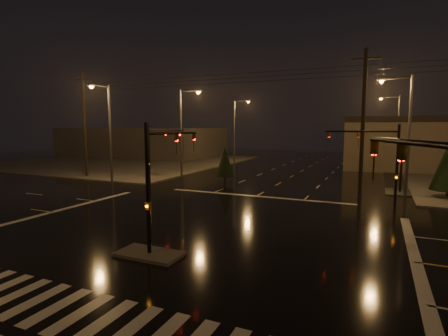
% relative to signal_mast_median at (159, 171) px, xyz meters
% --- Properties ---
extents(ground, '(140.00, 140.00, 0.00)m').
position_rel_signal_mast_median_xyz_m(ground, '(-0.00, 3.07, -3.75)').
color(ground, black).
rests_on(ground, ground).
extents(sidewalk_nw, '(36.00, 36.00, 0.12)m').
position_rel_signal_mast_median_xyz_m(sidewalk_nw, '(-30.00, 33.07, -3.69)').
color(sidewalk_nw, '#484540').
rests_on(sidewalk_nw, ground).
extents(median_island, '(3.00, 1.60, 0.15)m').
position_rel_signal_mast_median_xyz_m(median_island, '(-0.00, -0.93, -3.68)').
color(median_island, '#484540').
rests_on(median_island, ground).
extents(crosswalk, '(15.00, 2.60, 0.01)m').
position_rel_signal_mast_median_xyz_m(crosswalk, '(-0.00, -5.93, -3.75)').
color(crosswalk, beige).
rests_on(crosswalk, ground).
extents(stop_bar_far, '(16.00, 0.50, 0.01)m').
position_rel_signal_mast_median_xyz_m(stop_bar_far, '(-0.00, 14.07, -3.75)').
color(stop_bar_far, beige).
rests_on(stop_bar_far, ground).
extents(commercial_block, '(30.00, 18.00, 5.60)m').
position_rel_signal_mast_median_xyz_m(commercial_block, '(-35.00, 45.07, -0.95)').
color(commercial_block, '#443E3C').
rests_on(commercial_block, ground).
extents(signal_mast_median, '(0.25, 4.59, 6.00)m').
position_rel_signal_mast_median_xyz_m(signal_mast_median, '(0.00, 0.00, 0.00)').
color(signal_mast_median, black).
rests_on(signal_mast_median, ground).
extents(signal_mast_ne, '(4.84, 1.86, 6.00)m').
position_rel_signal_mast_median_xyz_m(signal_mast_ne, '(9.50, 13.21, 0.04)').
color(signal_mast_ne, black).
rests_on(signal_mast_ne, ground).
extents(signal_mast_nw, '(4.84, 1.86, 6.00)m').
position_rel_signal_mast_median_xyz_m(signal_mast_nw, '(-9.50, 13.21, 0.04)').
color(signal_mast_nw, black).
rests_on(signal_mast_nw, ground).
extents(signal_mast_se, '(1.55, 3.87, 6.00)m').
position_rel_signal_mast_median_xyz_m(signal_mast_se, '(10.23, -6.68, -0.04)').
color(signal_mast_se, black).
rests_on(signal_mast_se, ground).
extents(streetlight_1, '(2.77, 0.32, 10.00)m').
position_rel_signal_mast_median_xyz_m(streetlight_1, '(-11.18, 21.07, 2.05)').
color(streetlight_1, '#38383A').
rests_on(streetlight_1, ground).
extents(streetlight_2, '(2.77, 0.32, 10.00)m').
position_rel_signal_mast_median_xyz_m(streetlight_2, '(-11.18, 37.07, 2.05)').
color(streetlight_2, '#38383A').
rests_on(streetlight_2, ground).
extents(streetlight_3, '(2.77, 0.32, 10.00)m').
position_rel_signal_mast_median_xyz_m(streetlight_3, '(11.18, 19.07, 2.05)').
color(streetlight_3, '#38383A').
rests_on(streetlight_3, ground).
extents(streetlight_4, '(2.77, 0.32, 10.00)m').
position_rel_signal_mast_median_xyz_m(streetlight_4, '(11.18, 39.07, 2.05)').
color(streetlight_4, '#38383A').
rests_on(streetlight_4, ground).
extents(streetlight_5, '(0.32, 2.77, 10.00)m').
position_rel_signal_mast_median_xyz_m(streetlight_5, '(-16.00, 14.26, 2.05)').
color(streetlight_5, '#38383A').
rests_on(streetlight_5, ground).
extents(utility_pole_0, '(2.20, 0.32, 12.00)m').
position_rel_signal_mast_median_xyz_m(utility_pole_0, '(-22.00, 17.07, 2.38)').
color(utility_pole_0, black).
rests_on(utility_pole_0, ground).
extents(utility_pole_1, '(2.20, 0.32, 12.00)m').
position_rel_signal_mast_median_xyz_m(utility_pole_1, '(8.00, 17.07, 2.38)').
color(utility_pole_1, black).
rests_on(utility_pole_1, ground).
extents(conifer_3, '(1.95, 1.95, 3.75)m').
position_rel_signal_mast_median_xyz_m(conifer_3, '(-5.28, 19.44, -1.53)').
color(conifer_3, black).
rests_on(conifer_3, ground).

